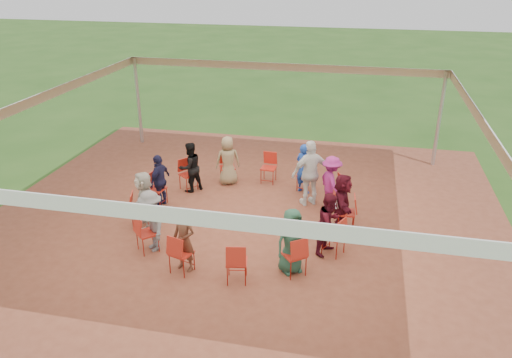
% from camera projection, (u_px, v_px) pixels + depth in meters
% --- Properties ---
extents(ground, '(80.00, 80.00, 0.00)m').
position_uv_depth(ground, '(244.00, 222.00, 12.50)').
color(ground, '#284D18').
rests_on(ground, ground).
extents(dirt_patch, '(13.00, 13.00, 0.00)m').
position_uv_depth(dirt_patch, '(244.00, 221.00, 12.50)').
color(dirt_patch, brown).
rests_on(dirt_patch, ground).
extents(tent, '(10.33, 10.33, 3.00)m').
position_uv_depth(tent, '(243.00, 132.00, 11.54)').
color(tent, '#B2B2B7').
rests_on(tent, ground).
extents(chair_0, '(0.47, 0.45, 0.90)m').
position_uv_depth(chair_0, '(346.00, 213.00, 11.97)').
color(chair_0, red).
rests_on(chair_0, ground).
extents(chair_1, '(0.59, 0.59, 0.90)m').
position_uv_depth(chair_1, '(335.00, 192.00, 13.07)').
color(chair_1, red).
rests_on(chair_1, ground).
extents(chair_2, '(0.59, 0.59, 0.90)m').
position_uv_depth(chair_2, '(306.00, 176.00, 13.99)').
color(chair_2, red).
rests_on(chair_2, ground).
extents(chair_3, '(0.44, 0.46, 0.90)m').
position_uv_depth(chair_3, '(269.00, 168.00, 14.53)').
color(chair_3, red).
rests_on(chair_3, ground).
extents(chair_4, '(0.57, 0.58, 0.90)m').
position_uv_depth(chair_4, '(227.00, 168.00, 14.57)').
color(chair_4, red).
rests_on(chair_4, ground).
extents(chair_5, '(0.60, 0.60, 0.90)m').
position_uv_depth(chair_5, '(188.00, 175.00, 14.08)').
color(chair_5, red).
rests_on(chair_5, ground).
extents(chair_6, '(0.51, 0.49, 0.90)m').
position_uv_depth(chair_6, '(157.00, 189.00, 13.20)').
color(chair_6, red).
rests_on(chair_6, ground).
extents(chair_7, '(0.55, 0.53, 0.90)m').
position_uv_depth(chair_7, '(140.00, 210.00, 12.11)').
color(chair_7, red).
rests_on(chair_7, ground).
extents(chair_8, '(0.61, 0.61, 0.90)m').
position_uv_depth(chair_8, '(147.00, 233.00, 11.07)').
color(chair_8, red).
rests_on(chair_8, ground).
extents(chair_9, '(0.53, 0.54, 0.90)m').
position_uv_depth(chair_9, '(181.00, 253.00, 10.32)').
color(chair_9, red).
rests_on(chair_9, ground).
extents(chair_10, '(0.49, 0.51, 0.90)m').
position_uv_depth(chair_10, '(237.00, 262.00, 10.02)').
color(chair_10, red).
rests_on(chair_10, ground).
extents(chair_11, '(0.60, 0.61, 0.90)m').
position_uv_depth(chair_11, '(294.00, 255.00, 10.25)').
color(chair_11, red).
rests_on(chair_11, ground).
extents(chair_12, '(0.57, 0.56, 0.90)m').
position_uv_depth(chair_12, '(334.00, 236.00, 10.95)').
color(chair_12, red).
rests_on(chair_12, ground).
extents(person_seated_0, '(0.59, 1.36, 1.43)m').
position_uv_depth(person_seated_0, '(342.00, 202.00, 11.88)').
color(person_seated_0, '#460C18').
rests_on(person_seated_0, ground).
extents(person_seated_1, '(0.88, 1.03, 1.43)m').
position_uv_depth(person_seated_1, '(331.00, 183.00, 12.92)').
color(person_seated_1, '#9B2275').
rests_on(person_seated_1, ground).
extents(person_seated_2, '(0.63, 0.56, 1.43)m').
position_uv_depth(person_seated_2, '(304.00, 168.00, 13.80)').
color(person_seated_2, '#1941A4').
rests_on(person_seated_2, ground).
extents(person_seated_3, '(0.80, 0.65, 1.43)m').
position_uv_depth(person_seated_3, '(228.00, 160.00, 14.35)').
color(person_seated_3, '#8C7A54').
rests_on(person_seated_3, ground).
extents(person_seated_4, '(0.74, 0.80, 1.43)m').
position_uv_depth(person_seated_4, '(190.00, 167.00, 13.89)').
color(person_seated_4, black).
rests_on(person_seated_4, ground).
extents(person_seated_5, '(0.57, 0.90, 1.43)m').
position_uv_depth(person_seated_5, '(160.00, 180.00, 13.05)').
color(person_seated_5, '#1B1B3B').
rests_on(person_seated_5, ground).
extents(person_seated_6, '(0.88, 1.42, 1.43)m').
position_uv_depth(person_seated_6, '(144.00, 200.00, 12.01)').
color(person_seated_6, '#BAB6A6').
rests_on(person_seated_6, ground).
extents(person_seated_7, '(0.98, 0.98, 1.43)m').
position_uv_depth(person_seated_7, '(151.00, 221.00, 11.02)').
color(person_seated_7, slate).
rests_on(person_seated_7, ground).
extents(person_seated_8, '(0.60, 0.48, 1.43)m').
position_uv_depth(person_seated_8, '(184.00, 239.00, 10.30)').
color(person_seated_8, '#573121').
rests_on(person_seated_8, ground).
extents(person_seated_9, '(0.79, 0.74, 1.43)m').
position_uv_depth(person_seated_9, '(292.00, 241.00, 10.24)').
color(person_seated_9, '#244D39').
rests_on(person_seated_9, ground).
extents(person_seated_10, '(0.65, 0.80, 1.43)m').
position_uv_depth(person_seated_10, '(330.00, 224.00, 10.91)').
color(person_seated_10, '#460C18').
rests_on(person_seated_10, ground).
extents(standing_person, '(1.17, 1.00, 1.79)m').
position_uv_depth(standing_person, '(311.00, 173.00, 13.04)').
color(standing_person, silver).
rests_on(standing_person, ground).
extents(cable_coil, '(0.43, 0.43, 0.03)m').
position_uv_depth(cable_coil, '(264.00, 220.00, 12.52)').
color(cable_coil, black).
rests_on(cable_coil, ground).
extents(laptop, '(0.27, 0.33, 0.22)m').
position_uv_depth(laptop, '(335.00, 204.00, 11.92)').
color(laptop, '#B7B7BC').
rests_on(laptop, ground).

